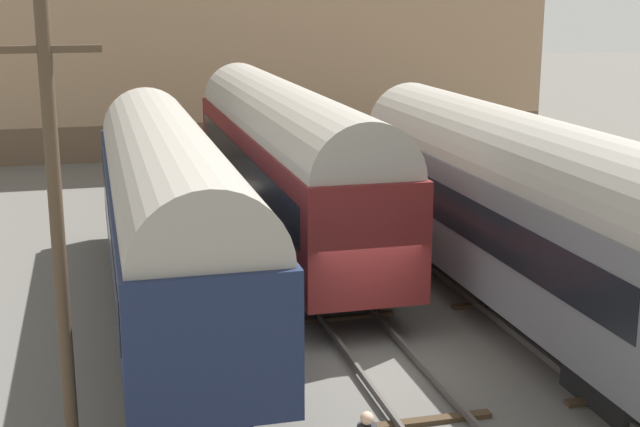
{
  "coord_description": "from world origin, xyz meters",
  "views": [
    {
      "loc": [
        -6.06,
        -17.99,
        8.2
      ],
      "look_at": [
        0.0,
        5.62,
        2.2
      ],
      "focal_mm": 50.0,
      "sensor_mm": 36.0,
      "label": 1
    }
  ],
  "objects_px": {
    "train_car_grey": "(517,203)",
    "utility_pole": "(58,231)",
    "train_car_maroon": "(284,154)",
    "bench": "(603,258)",
    "train_car_navy": "(169,207)"
  },
  "relations": [
    {
      "from": "train_car_grey",
      "to": "bench",
      "type": "xyz_separation_m",
      "value": [
        2.34,
        -0.39,
        -1.52
      ]
    },
    {
      "from": "train_car_maroon",
      "to": "train_car_navy",
      "type": "height_order",
      "value": "train_car_maroon"
    },
    {
      "from": "train_car_maroon",
      "to": "train_car_navy",
      "type": "distance_m",
      "value": 7.38
    },
    {
      "from": "train_car_maroon",
      "to": "train_car_navy",
      "type": "bearing_deg",
      "value": -125.71
    },
    {
      "from": "train_car_navy",
      "to": "train_car_grey",
      "type": "bearing_deg",
      "value": -14.22
    },
    {
      "from": "train_car_grey",
      "to": "train_car_navy",
      "type": "bearing_deg",
      "value": 165.78
    },
    {
      "from": "bench",
      "to": "train_car_grey",
      "type": "bearing_deg",
      "value": 170.56
    },
    {
      "from": "bench",
      "to": "utility_pole",
      "type": "height_order",
      "value": "utility_pole"
    },
    {
      "from": "train_car_maroon",
      "to": "bench",
      "type": "height_order",
      "value": "train_car_maroon"
    },
    {
      "from": "train_car_grey",
      "to": "utility_pole",
      "type": "relative_size",
      "value": 1.98
    },
    {
      "from": "train_car_maroon",
      "to": "bench",
      "type": "xyz_separation_m",
      "value": [
        6.65,
        -8.56,
        -1.57
      ]
    },
    {
      "from": "train_car_navy",
      "to": "bench",
      "type": "height_order",
      "value": "train_car_navy"
    },
    {
      "from": "train_car_navy",
      "to": "train_car_maroon",
      "type": "bearing_deg",
      "value": 54.29
    },
    {
      "from": "bench",
      "to": "train_car_maroon",
      "type": "bearing_deg",
      "value": 127.83
    },
    {
      "from": "train_car_navy",
      "to": "utility_pole",
      "type": "xyz_separation_m",
      "value": [
        -2.44,
        -7.22,
        1.41
      ]
    }
  ]
}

